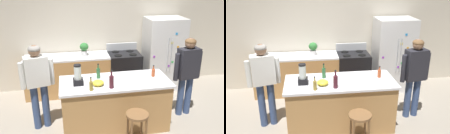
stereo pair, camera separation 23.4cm
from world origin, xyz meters
The scene contains 16 objects.
ground_plane centered at (0.00, 0.00, 0.00)m, with size 14.00×14.00×0.00m, color #9E9384.
back_wall centered at (0.00, 1.95, 1.35)m, with size 8.00×0.10×2.70m, color beige.
kitchen_island centered at (0.00, 0.00, 0.47)m, with size 1.95×0.83×0.93m.
back_counter_run centered at (-0.80, 1.55, 0.47)m, with size 2.00×0.64×0.93m.
refrigerator centered at (1.51, 1.50, 0.88)m, with size 0.90×0.73×1.75m.
stove_range centered at (0.53, 1.52, 0.48)m, with size 0.76×0.65×1.11m.
person_by_island_left centered at (-1.35, 0.23, 0.97)m, with size 0.59×0.31×1.60m.
person_by_sink_right centered at (1.46, 0.17, 0.96)m, with size 0.60×0.27×1.60m.
bar_stool centered at (0.21, -0.70, 0.51)m, with size 0.36×0.36×0.66m.
potted_plant centered at (-0.42, 1.55, 1.11)m, with size 0.20×0.20×0.30m.
blender_appliance centered at (-0.65, -0.02, 1.08)m, with size 0.17×0.17×0.36m.
bottle_cooking_sauce centered at (0.73, 0.07, 1.01)m, with size 0.06×0.06×0.22m.
bottle_wine centered at (-0.12, -0.26, 1.05)m, with size 0.08×0.08×0.32m.
bottle_olive_oil centered at (-0.28, 0.18, 1.03)m, with size 0.07×0.07×0.28m.
bottle_vinegar centered at (-0.46, -0.30, 1.02)m, with size 0.06×0.06×0.24m.
mixing_bowl centered at (-0.32, -0.12, 0.98)m, with size 0.20×0.20×0.09m, color yellow.
Camera 1 is at (-0.78, -3.82, 2.69)m, focal length 38.65 mm.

